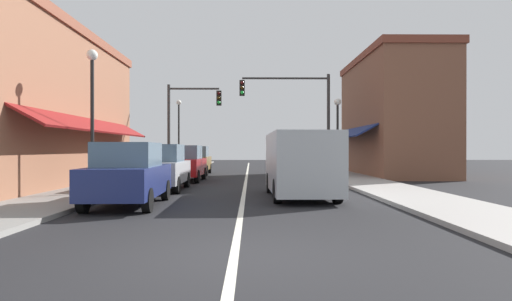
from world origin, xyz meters
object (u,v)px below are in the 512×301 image
(van_in_lane, at_px, (300,163))
(street_lamp_left_near, at_px, (92,98))
(parked_car_third_left, at_px, (185,163))
(parked_car_nearest_left, at_px, (129,175))
(street_lamp_left_far, at_px, (179,124))
(traffic_signal_left_corner, at_px, (187,115))
(parked_car_far_left, at_px, (195,160))
(parked_car_second_left, at_px, (161,168))
(traffic_signal_mast_arm, at_px, (298,106))
(street_lamp_right_mid, at_px, (338,124))

(van_in_lane, xyz_separation_m, street_lamp_left_near, (-6.86, 0.13, 2.13))
(parked_car_third_left, bearing_deg, parked_car_nearest_left, -90.21)
(van_in_lane, bearing_deg, street_lamp_left_far, 110.82)
(parked_car_third_left, bearing_deg, street_lamp_left_near, -104.67)
(traffic_signal_left_corner, bearing_deg, street_lamp_left_far, 105.85)
(parked_car_third_left, xyz_separation_m, traffic_signal_left_corner, (-0.67, 5.17, 2.81))
(parked_car_nearest_left, height_order, street_lamp_left_far, street_lamp_left_far)
(parked_car_far_left, bearing_deg, parked_car_nearest_left, -90.59)
(van_in_lane, relative_size, traffic_signal_left_corner, 0.94)
(parked_car_nearest_left, bearing_deg, traffic_signal_left_corner, 90.43)
(street_lamp_left_near, bearing_deg, parked_car_third_left, 74.81)
(parked_car_third_left, bearing_deg, street_lamp_left_far, 101.64)
(parked_car_third_left, distance_m, street_lamp_left_near, 7.83)
(parked_car_nearest_left, height_order, parked_car_second_left, same)
(parked_car_nearest_left, bearing_deg, van_in_lane, 21.30)
(street_lamp_left_near, bearing_deg, street_lamp_left_far, 89.45)
(traffic_signal_mast_arm, distance_m, street_lamp_left_near, 13.66)
(parked_car_far_left, bearing_deg, van_in_lane, -69.69)
(traffic_signal_mast_arm, relative_size, street_lamp_left_near, 1.23)
(street_lamp_left_near, height_order, street_lamp_right_mid, street_lamp_left_near)
(parked_car_third_left, relative_size, street_lamp_right_mid, 0.97)
(traffic_signal_mast_arm, bearing_deg, parked_car_nearest_left, -114.91)
(street_lamp_left_near, bearing_deg, parked_car_nearest_left, -50.98)
(traffic_signal_mast_arm, distance_m, street_lamp_right_mid, 3.30)
(van_in_lane, relative_size, street_lamp_right_mid, 1.23)
(parked_car_nearest_left, height_order, traffic_signal_left_corner, traffic_signal_left_corner)
(traffic_signal_left_corner, height_order, street_lamp_left_near, traffic_signal_left_corner)
(traffic_signal_mast_arm, xyz_separation_m, street_lamp_right_mid, (1.81, -2.49, -1.18))
(parked_car_nearest_left, relative_size, traffic_signal_left_corner, 0.75)
(street_lamp_left_near, xyz_separation_m, street_lamp_right_mid, (9.82, 8.55, -0.36))
(van_in_lane, xyz_separation_m, traffic_signal_mast_arm, (1.15, 11.17, 2.95))
(parked_car_nearest_left, distance_m, parked_car_far_left, 15.29)
(van_in_lane, height_order, traffic_signal_left_corner, traffic_signal_left_corner)
(parked_car_nearest_left, distance_m, parked_car_second_left, 4.59)
(street_lamp_left_near, bearing_deg, parked_car_second_left, 52.37)
(street_lamp_left_far, bearing_deg, traffic_signal_left_corner, -74.15)
(parked_car_nearest_left, relative_size, parked_car_third_left, 1.01)
(van_in_lane, relative_size, traffic_signal_mast_arm, 0.87)
(parked_car_far_left, xyz_separation_m, traffic_signal_mast_arm, (6.26, -1.99, 3.22))
(parked_car_third_left, relative_size, street_lamp_left_near, 0.84)
(van_in_lane, bearing_deg, parked_car_third_left, 122.50)
(van_in_lane, xyz_separation_m, traffic_signal_left_corner, (-5.57, 12.49, 2.54))
(parked_car_second_left, height_order, street_lamp_right_mid, street_lamp_right_mid)
(parked_car_far_left, distance_m, van_in_lane, 14.12)
(parked_car_far_left, relative_size, street_lamp_left_far, 0.82)
(traffic_signal_left_corner, bearing_deg, street_lamp_left_near, -95.94)
(van_in_lane, distance_m, street_lamp_left_far, 17.91)
(parked_car_second_left, distance_m, parked_car_far_left, 10.70)
(parked_car_second_left, relative_size, parked_car_far_left, 1.00)
(parked_car_second_left, height_order, street_lamp_left_far, street_lamp_left_far)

